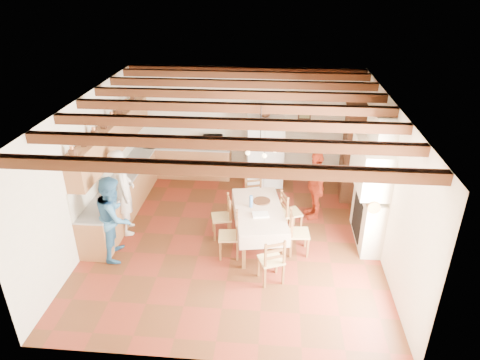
% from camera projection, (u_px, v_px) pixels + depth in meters
% --- Properties ---
extents(floor, '(6.00, 6.50, 0.02)m').
position_uv_depth(floor, '(234.00, 238.00, 9.28)').
color(floor, '#532A15').
rests_on(floor, ground).
extents(ceiling, '(6.00, 6.50, 0.02)m').
position_uv_depth(ceiling, '(233.00, 102.00, 7.93)').
color(ceiling, white).
rests_on(ceiling, ground).
extents(wall_back, '(6.00, 0.02, 3.00)m').
position_uv_depth(wall_back, '(246.00, 123.00, 11.51)').
color(wall_back, beige).
rests_on(wall_back, ground).
extents(wall_front, '(6.00, 0.02, 3.00)m').
position_uv_depth(wall_front, '(209.00, 282.00, 5.70)').
color(wall_front, beige).
rests_on(wall_front, ground).
extents(wall_left, '(0.02, 6.50, 3.00)m').
position_uv_depth(wall_left, '(89.00, 170.00, 8.84)').
color(wall_left, beige).
rests_on(wall_left, ground).
extents(wall_right, '(0.02, 6.50, 3.00)m').
position_uv_depth(wall_right, '(386.00, 181.00, 8.37)').
color(wall_right, beige).
rests_on(wall_right, ground).
extents(ceiling_beams, '(6.00, 6.30, 0.16)m').
position_uv_depth(ceiling_beams, '(233.00, 108.00, 7.97)').
color(ceiling_beams, '#3A1B10').
rests_on(ceiling_beams, ground).
extents(lower_cabinets_left, '(0.60, 4.30, 0.86)m').
position_uv_depth(lower_cabinets_left, '(126.00, 192.00, 10.23)').
color(lower_cabinets_left, brown).
rests_on(lower_cabinets_left, ground).
extents(lower_cabinets_back, '(2.30, 0.60, 0.86)m').
position_uv_depth(lower_cabinets_back, '(189.00, 161.00, 11.83)').
color(lower_cabinets_back, brown).
rests_on(lower_cabinets_back, ground).
extents(countertop_left, '(0.62, 4.30, 0.04)m').
position_uv_depth(countertop_left, '(124.00, 175.00, 10.03)').
color(countertop_left, gray).
rests_on(countertop_left, lower_cabinets_left).
extents(countertop_back, '(2.34, 0.62, 0.04)m').
position_uv_depth(countertop_back, '(188.00, 146.00, 11.63)').
color(countertop_back, gray).
rests_on(countertop_back, lower_cabinets_back).
extents(backsplash_left, '(0.03, 4.30, 0.60)m').
position_uv_depth(backsplash_left, '(110.00, 162.00, 9.91)').
color(backsplash_left, silver).
rests_on(backsplash_left, ground).
extents(backsplash_back, '(2.30, 0.03, 0.60)m').
position_uv_depth(backsplash_back, '(190.00, 132.00, 11.74)').
color(backsplash_back, silver).
rests_on(backsplash_back, ground).
extents(upper_cabinets, '(0.35, 4.20, 0.70)m').
position_uv_depth(upper_cabinets, '(113.00, 136.00, 9.60)').
color(upper_cabinets, brown).
rests_on(upper_cabinets, ground).
extents(fireplace, '(0.56, 1.60, 2.80)m').
position_uv_depth(fireplace, '(369.00, 181.00, 8.62)').
color(fireplace, silver).
rests_on(fireplace, ground).
extents(wall_picture, '(0.34, 0.03, 0.42)m').
position_uv_depth(wall_picture, '(305.00, 112.00, 11.20)').
color(wall_picture, '#331F16').
rests_on(wall_picture, ground).
extents(refrigerator, '(1.01, 0.86, 1.86)m').
position_uv_depth(refrigerator, '(265.00, 151.00, 11.23)').
color(refrigerator, white).
rests_on(refrigerator, floor).
extents(hutch, '(0.62, 1.30, 2.29)m').
position_uv_depth(hutch, '(353.00, 152.00, 10.61)').
color(hutch, '#3B1D12').
rests_on(hutch, floor).
extents(dining_table, '(1.27, 2.01, 0.82)m').
position_uv_depth(dining_table, '(259.00, 213.00, 8.78)').
color(dining_table, silver).
rests_on(dining_table, floor).
extents(chandelier, '(0.47, 0.47, 0.03)m').
position_uv_depth(chandelier, '(260.00, 144.00, 8.11)').
color(chandelier, black).
rests_on(chandelier, ground).
extents(chair_left_near, '(0.44, 0.46, 0.96)m').
position_uv_depth(chair_left_near, '(229.00, 235.00, 8.51)').
color(chair_left_near, brown).
rests_on(chair_left_near, floor).
extents(chair_left_far, '(0.49, 0.50, 0.96)m').
position_uv_depth(chair_left_far, '(221.00, 217.00, 9.13)').
color(chair_left_far, brown).
rests_on(chair_left_far, floor).
extents(chair_right_near, '(0.43, 0.45, 0.96)m').
position_uv_depth(chair_right_near, '(299.00, 232.00, 8.60)').
color(chair_right_near, brown).
rests_on(chair_right_near, floor).
extents(chair_right_far, '(0.53, 0.54, 0.96)m').
position_uv_depth(chair_right_far, '(291.00, 212.00, 9.32)').
color(chair_right_far, brown).
rests_on(chair_right_far, floor).
extents(chair_end_near, '(0.54, 0.53, 0.96)m').
position_uv_depth(chair_end_near, '(271.00, 259.00, 7.81)').
color(chair_end_near, brown).
rests_on(chair_end_near, floor).
extents(chair_end_far, '(0.52, 0.50, 0.96)m').
position_uv_depth(chair_end_far, '(255.00, 195.00, 9.97)').
color(chair_end_far, brown).
rests_on(chair_end_far, floor).
extents(person_man, '(0.68, 0.83, 1.94)m').
position_uv_depth(person_man, '(124.00, 192.00, 9.10)').
color(person_man, silver).
rests_on(person_man, floor).
extents(person_woman_blue, '(0.79, 0.94, 1.74)m').
position_uv_depth(person_woman_blue, '(114.00, 217.00, 8.37)').
color(person_woman_blue, '#316798').
rests_on(person_woman_blue, floor).
extents(person_woman_red, '(0.57, 1.02, 1.64)m').
position_uv_depth(person_woman_red, '(315.00, 185.00, 9.73)').
color(person_woman_red, '#A92F15').
rests_on(person_woman_red, floor).
extents(microwave, '(0.56, 0.40, 0.29)m').
position_uv_depth(microwave, '(213.00, 141.00, 11.50)').
color(microwave, silver).
rests_on(microwave, countertop_back).
extents(fridge_vase, '(0.32, 0.32, 0.32)m').
position_uv_depth(fridge_vase, '(265.00, 110.00, 10.74)').
color(fridge_vase, '#3B1D12').
rests_on(fridge_vase, refrigerator).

